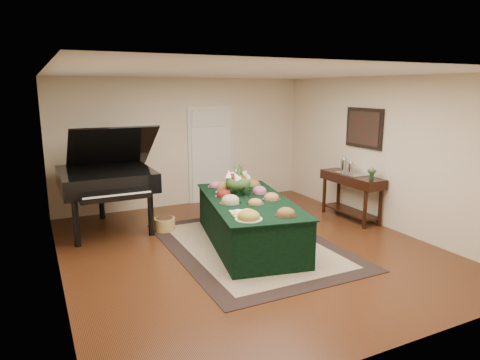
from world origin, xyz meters
name	(u,v)px	position (x,y,z in m)	size (l,w,h in m)	color
ground	(248,248)	(0.00, 0.00, 0.00)	(6.00, 6.00, 0.00)	black
area_rug	(251,245)	(0.09, 0.08, 0.01)	(2.50, 3.50, 0.01)	black
kitchen_doorway	(211,156)	(0.60, 2.97, 1.02)	(1.05, 0.07, 2.10)	silver
buffet_table	(249,222)	(0.10, 0.17, 0.38)	(1.74, 2.82, 0.75)	black
food_platters	(245,195)	(0.08, 0.29, 0.80)	(1.29, 2.36, 0.14)	silver
cutting_board	(242,211)	(-0.35, -0.48, 0.78)	(0.38, 0.38, 0.10)	tan
green_goblets	(249,192)	(0.17, 0.32, 0.84)	(0.16, 0.10, 0.18)	black
floral_centerpiece	(238,179)	(0.09, 0.55, 1.00)	(0.44, 0.44, 0.44)	black
grand_piano	(107,178)	(-1.81, 1.92, 0.95)	(1.66, 1.87, 1.87)	black
wicker_basket	(165,224)	(-0.94, 1.42, 0.12)	(0.37, 0.37, 0.23)	#A37D41
mahogany_sideboard	(352,184)	(2.50, 0.52, 0.68)	(0.45, 1.40, 0.88)	black
tea_service	(348,167)	(2.50, 0.65, 1.00)	(0.34, 0.58, 0.30)	silver
pink_bouquet	(372,171)	(2.50, 0.01, 1.03)	(0.18, 0.18, 0.23)	black
wall_painting	(364,128)	(2.72, 0.52, 1.75)	(0.05, 0.95, 0.75)	black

